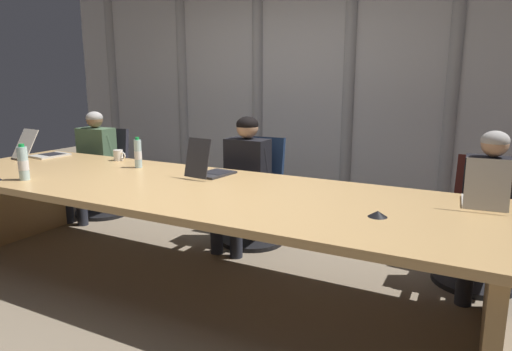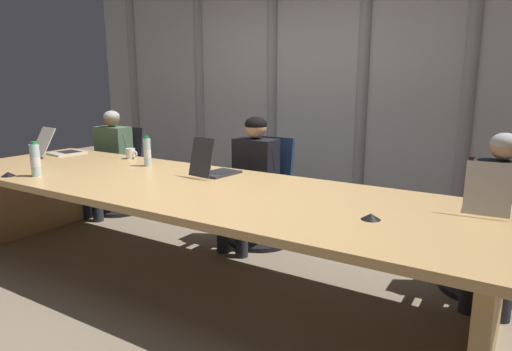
% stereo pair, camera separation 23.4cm
% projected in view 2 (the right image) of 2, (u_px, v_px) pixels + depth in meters
% --- Properties ---
extents(ground_plane, '(12.90, 12.90, 0.00)m').
position_uv_depth(ground_plane, '(192.00, 280.00, 3.49)').
color(ground_plane, '#7F705B').
extents(conference_table, '(4.55, 1.33, 0.75)m').
position_uv_depth(conference_table, '(190.00, 202.00, 3.36)').
color(conference_table, tan).
rests_on(conference_table, ground_plane).
extents(curtain_backdrop, '(6.45, 0.17, 2.81)m').
position_uv_depth(curtain_backdrop, '(313.00, 89.00, 4.94)').
color(curtain_backdrop, '#B2B2B7').
rests_on(curtain_backdrop, ground_plane).
extents(laptop_left_end, '(0.30, 0.50, 0.29)m').
position_uv_depth(laptop_left_end, '(60.00, 149.00, 4.60)').
color(laptop_left_end, beige).
rests_on(laptop_left_end, conference_table).
extents(laptop_left_mid, '(0.27, 0.42, 0.31)m').
position_uv_depth(laptop_left_mid, '(214.00, 168.00, 3.61)').
color(laptop_left_mid, '#2D2D33').
rests_on(laptop_left_mid, conference_table).
extents(laptop_center, '(0.27, 0.40, 0.31)m').
position_uv_depth(laptop_center, '(487.00, 201.00, 2.64)').
color(laptop_center, beige).
rests_on(laptop_center, conference_table).
extents(office_chair_left_end, '(0.60, 0.60, 0.96)m').
position_uv_depth(office_chair_left_end, '(120.00, 180.00, 5.28)').
color(office_chair_left_end, '#2D2D38').
rests_on(office_chair_left_end, ground_plane).
extents(office_chair_left_mid, '(0.60, 0.60, 0.97)m').
position_uv_depth(office_chair_left_mid, '(263.00, 203.00, 4.28)').
color(office_chair_left_mid, navy).
rests_on(office_chair_left_mid, ground_plane).
extents(office_chair_center, '(0.60, 0.60, 0.94)m').
position_uv_depth(office_chair_center, '(487.00, 242.00, 3.29)').
color(office_chair_center, '#511E19').
rests_on(office_chair_center, ground_plane).
extents(person_left_end, '(0.42, 0.56, 1.16)m').
position_uv_depth(person_left_end, '(108.00, 157.00, 5.08)').
color(person_left_end, '#4C6B4C').
rests_on(person_left_end, ground_plane).
extents(person_left_mid, '(0.40, 0.55, 1.18)m').
position_uv_depth(person_left_mid, '(251.00, 173.00, 4.10)').
color(person_left_mid, black).
rests_on(person_left_mid, ground_plane).
extents(person_center, '(0.37, 0.55, 1.16)m').
position_uv_depth(person_center, '(497.00, 209.00, 3.06)').
color(person_center, black).
rests_on(person_center, ground_plane).
extents(water_bottle_primary, '(0.06, 0.06, 0.27)m').
position_uv_depth(water_bottle_primary, '(147.00, 152.00, 4.00)').
color(water_bottle_primary, silver).
rests_on(water_bottle_primary, conference_table).
extents(water_bottle_secondary, '(0.08, 0.08, 0.28)m').
position_uv_depth(water_bottle_secondary, '(35.00, 160.00, 3.58)').
color(water_bottle_secondary, silver).
rests_on(water_bottle_secondary, conference_table).
extents(coffee_mug_near, '(0.13, 0.09, 0.10)m').
position_uv_depth(coffee_mug_near, '(131.00, 154.00, 4.37)').
color(coffee_mug_near, white).
rests_on(coffee_mug_near, conference_table).
extents(conference_mic_left_side, '(0.11, 0.11, 0.03)m').
position_uv_depth(conference_mic_left_side, '(371.00, 217.00, 2.50)').
color(conference_mic_left_side, black).
rests_on(conference_mic_left_side, conference_table).
extents(conference_mic_middle, '(0.11, 0.11, 0.03)m').
position_uv_depth(conference_mic_middle, '(8.00, 174.00, 3.60)').
color(conference_mic_middle, black).
rests_on(conference_mic_middle, conference_table).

